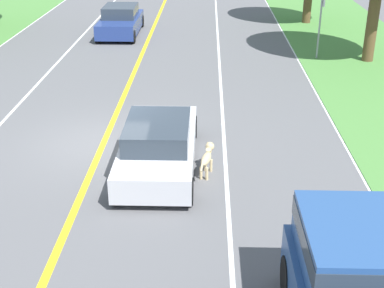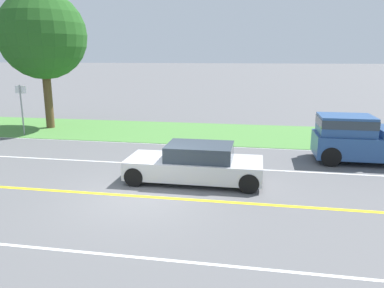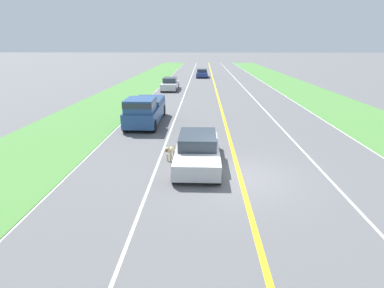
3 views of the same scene
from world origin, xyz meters
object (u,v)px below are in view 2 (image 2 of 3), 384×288
object	(u,v)px
ego_car	(196,164)
roadside_tree_right_near	(43,36)
dog	(210,159)
street_sign	(21,104)
pickup_truck	(380,140)

from	to	relation	value
ego_car	roadside_tree_right_near	world-z (taller)	roadside_tree_right_near
dog	roadside_tree_right_near	bearing A→B (deg)	69.86
ego_car	street_sign	bearing A→B (deg)	60.25
roadside_tree_right_near	street_sign	size ratio (longest dim) A/B	2.88
pickup_truck	street_sign	distance (m)	17.81
roadside_tree_right_near	dog	bearing A→B (deg)	-123.06
pickup_truck	roadside_tree_right_near	size ratio (longest dim) A/B	0.71
pickup_truck	street_sign	bearing A→B (deg)	82.02
dog	roadside_tree_right_near	distance (m)	13.62
dog	street_sign	xyz separation A→B (m)	(4.82, 11.00, 1.24)
ego_car	street_sign	world-z (taller)	street_sign
street_sign	ego_car	bearing A→B (deg)	-119.75
ego_car	pickup_truck	distance (m)	7.86
pickup_truck	roadside_tree_right_near	bearing A→B (deg)	75.14
dog	street_sign	size ratio (longest dim) A/B	0.43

